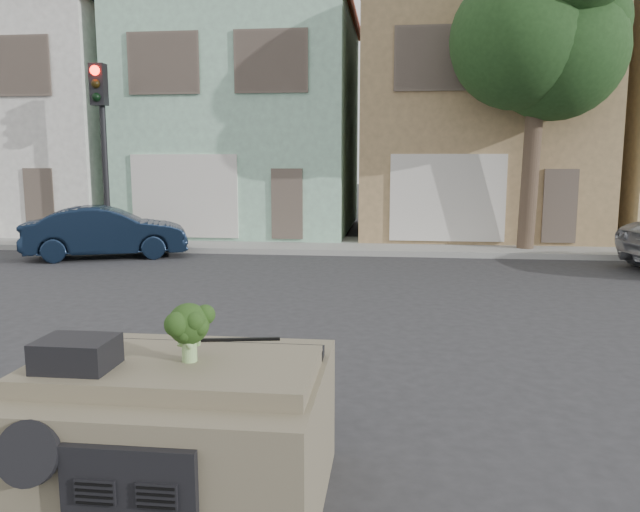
# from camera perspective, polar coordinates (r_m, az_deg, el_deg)

# --- Properties ---
(ground_plane) EXTENTS (120.00, 120.00, 0.00)m
(ground_plane) POSITION_cam_1_polar(r_m,az_deg,el_deg) (7.62, -4.80, -10.20)
(ground_plane) COLOR #303033
(ground_plane) RESTS_ON ground
(sidewalk) EXTENTS (40.00, 3.00, 0.15)m
(sidewalk) POSITION_cam_1_polar(r_m,az_deg,el_deg) (17.78, 1.91, 0.97)
(sidewalk) COLOR gray
(sidewalk) RESTS_ON ground
(townhouse_white) EXTENTS (7.20, 8.20, 7.55)m
(townhouse_white) POSITION_cam_1_polar(r_m,az_deg,el_deg) (24.94, -23.77, 10.99)
(townhouse_white) COLOR silver
(townhouse_white) RESTS_ON ground
(townhouse_mint) EXTENTS (7.20, 8.20, 7.55)m
(townhouse_mint) POSITION_cam_1_polar(r_m,az_deg,el_deg) (22.16, -6.41, 12.04)
(townhouse_mint) COLOR #96C7A9
(townhouse_mint) RESTS_ON ground
(townhouse_tan) EXTENTS (7.20, 8.20, 7.55)m
(townhouse_tan) POSITION_cam_1_polar(r_m,az_deg,el_deg) (21.75, 13.67, 11.91)
(townhouse_tan) COLOR #9D8056
(townhouse_tan) RESTS_ON ground
(navy_sedan) EXTENTS (4.23, 2.77, 1.32)m
(navy_sedan) POSITION_cam_1_polar(r_m,az_deg,el_deg) (16.92, -18.81, -0.14)
(navy_sedan) COLOR black
(navy_sedan) RESTS_ON ground
(traffic_signal) EXTENTS (0.40, 0.40, 5.10)m
(traffic_signal) POSITION_cam_1_polar(r_m,az_deg,el_deg) (18.38, -19.21, 8.49)
(traffic_signal) COLOR black
(traffic_signal) RESTS_ON ground
(tree_near) EXTENTS (4.40, 4.00, 8.50)m
(tree_near) POSITION_cam_1_polar(r_m,az_deg,el_deg) (17.32, 19.03, 14.15)
(tree_near) COLOR #1E3C19
(tree_near) RESTS_ON ground
(car_dashboard) EXTENTS (2.00, 1.80, 1.12)m
(car_dashboard) POSITION_cam_1_polar(r_m,az_deg,el_deg) (4.72, -12.38, -15.33)
(car_dashboard) COLOR #6B624C
(car_dashboard) RESTS_ON ground
(instrument_hump) EXTENTS (0.48, 0.38, 0.20)m
(instrument_hump) POSITION_cam_1_polar(r_m,az_deg,el_deg) (4.41, -21.38, -8.30)
(instrument_hump) COLOR black
(instrument_hump) RESTS_ON car_dashboard
(wiper_arm) EXTENTS (0.69, 0.15, 0.02)m
(wiper_arm) POSITION_cam_1_polar(r_m,az_deg,el_deg) (4.79, -7.91, -7.57)
(wiper_arm) COLOR black
(wiper_arm) RESTS_ON car_dashboard
(broccoli) EXTENTS (0.43, 0.43, 0.41)m
(broccoli) POSITION_cam_1_polar(r_m,az_deg,el_deg) (4.32, -11.91, -6.80)
(broccoli) COLOR #1B3310
(broccoli) RESTS_ON car_dashboard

